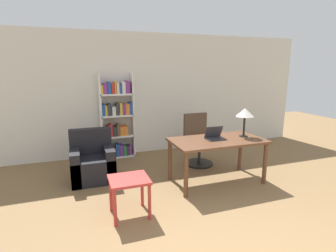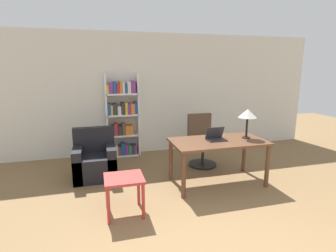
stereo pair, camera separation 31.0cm
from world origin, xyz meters
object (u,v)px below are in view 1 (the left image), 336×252
object	(u,v)px
desk	(217,145)
laptop	(215,136)
table_lamp	(245,113)
office_chair	(198,142)
side_table_blue	(129,185)
bookshelf	(117,119)
armchair	(93,163)

from	to	relation	value
desk	laptop	size ratio (longest dim) A/B	5.06
table_lamp	office_chair	world-z (taller)	table_lamp
laptop	table_lamp	distance (m)	0.67
desk	side_table_blue	xyz separation A→B (m)	(-1.63, -0.57, -0.23)
side_table_blue	table_lamp	bearing A→B (deg)	15.44
side_table_blue	desk	bearing A→B (deg)	19.38
table_lamp	bookshelf	bearing A→B (deg)	136.05
laptop	office_chair	xyz separation A→B (m)	(0.12, 0.88, -0.34)
bookshelf	laptop	bearing A→B (deg)	-53.49
table_lamp	bookshelf	world-z (taller)	bookshelf
desk	table_lamp	xyz separation A→B (m)	(0.53, 0.02, 0.51)
laptop	office_chair	world-z (taller)	office_chair
bookshelf	armchair	bearing A→B (deg)	-119.35
side_table_blue	bookshelf	world-z (taller)	bookshelf
office_chair	side_table_blue	size ratio (longest dim) A/B	1.96
office_chair	armchair	xyz separation A→B (m)	(-2.09, -0.11, -0.17)
office_chair	laptop	bearing A→B (deg)	-97.76
laptop	bookshelf	xyz separation A→B (m)	(-1.37, 1.85, 0.05)
desk	office_chair	xyz separation A→B (m)	(0.09, 0.92, -0.19)
side_table_blue	bookshelf	distance (m)	2.51
desk	laptop	world-z (taller)	laptop
table_lamp	laptop	bearing A→B (deg)	178.35
laptop	bookshelf	bearing A→B (deg)	126.51
side_table_blue	armchair	distance (m)	1.44
table_lamp	bookshelf	size ratio (longest dim) A/B	0.27
desk	office_chair	size ratio (longest dim) A/B	1.52
desk	side_table_blue	distance (m)	1.74
laptop	side_table_blue	size ratio (longest dim) A/B	0.59
office_chair	armchair	world-z (taller)	office_chair
bookshelf	desk	bearing A→B (deg)	-53.47
desk	armchair	world-z (taller)	armchair
office_chair	bookshelf	xyz separation A→B (m)	(-1.49, 0.97, 0.39)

